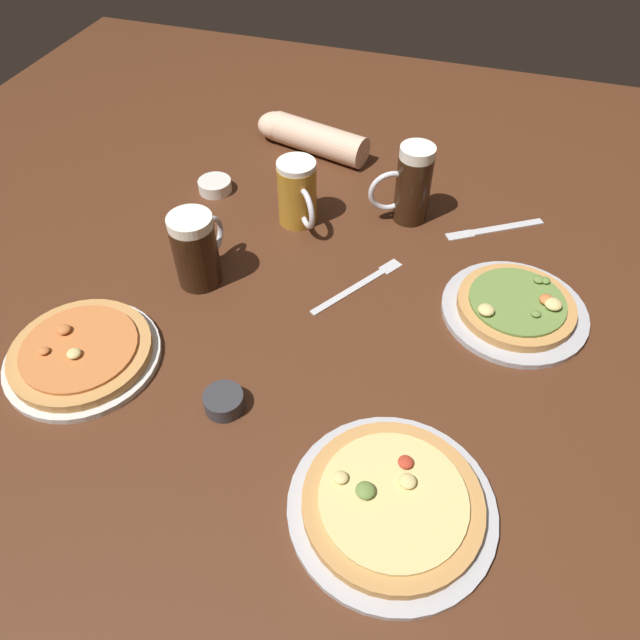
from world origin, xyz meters
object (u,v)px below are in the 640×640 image
Objects in this scene: ramekin_sauce at (215,186)px; ramekin_butter at (224,401)px; diner_arm at (307,136)px; knife_right at (494,229)px; beer_mug_amber at (196,249)px; beer_mug_pale at (411,185)px; beer_mug_dark at (298,194)px; pizza_plate_near at (82,354)px; pizza_plate_side at (392,504)px; fork_left at (359,285)px; pizza_plate_far at (516,308)px.

ramekin_sauce is 1.16× the size of ramekin_butter.
knife_right is at bearing -20.91° from diner_arm.
beer_mug_amber is 0.47m from beer_mug_pale.
beer_mug_amber is at bearing -148.20° from knife_right.
beer_mug_dark is 0.95× the size of beer_mug_amber.
diner_arm is at bearing 159.09° from knife_right.
beer_mug_pale is at bearing 51.54° from pizza_plate_near.
pizza_plate_near is at bearing 169.52° from pizza_plate_side.
fork_left is at bearing -41.37° from beer_mug_dark.
knife_right is at bearing 84.27° from pizza_plate_side.
pizza_plate_side is 0.98m from diner_arm.
beer_mug_dark reaches higher than ramekin_butter.
pizza_plate_far is at bearing -37.92° from diner_arm.
fork_left and knife_right have the same top height.
beer_mug_pale is 0.26m from fork_left.
beer_mug_pale is 0.86× the size of fork_left.
pizza_plate_side is at bearing -69.29° from fork_left.
ramekin_butter is at bearing -81.17° from diner_arm.
ramekin_sauce is (-0.57, 0.65, -0.00)m from pizza_plate_side.
beer_mug_amber is (-0.47, 0.36, 0.06)m from pizza_plate_side.
beer_mug_dark is (0.23, 0.49, 0.06)m from pizza_plate_near.
diner_arm reaches higher than ramekin_butter.
ramekin_butter reaches higher than knife_right.
beer_mug_pale is 0.37m from diner_arm.
ramekin_sauce is at bearing 115.95° from ramekin_butter.
ramekin_sauce is at bearing -175.51° from knife_right.
pizza_plate_side is 1.72× the size of beer_mug_pale.
beer_mug_pale reaches higher than ramekin_butter.
pizza_plate_near is 1.34× the size of knife_right.
pizza_plate_far is 0.90× the size of pizza_plate_side.
beer_mug_amber is (0.11, 0.25, 0.06)m from pizza_plate_near.
beer_mug_pale reaches higher than pizza_plate_far.
ramekin_sauce is at bearing -175.54° from beer_mug_pale.
pizza_plate_side is at bearing -106.42° from pizza_plate_far.
pizza_plate_far is at bearing 8.46° from beer_mug_amber.
beer_mug_dark reaches higher than pizza_plate_far.
beer_mug_pale is at bearing -175.45° from knife_right.
beer_mug_dark reaches higher than pizza_plate_side.
diner_arm is (-0.08, 0.29, -0.03)m from beer_mug_dark.
beer_mug_pale is (-0.12, 0.68, 0.07)m from pizza_plate_side.
pizza_plate_near is 0.59m from pizza_plate_side.
knife_right is at bearing 47.99° from fork_left.
pizza_plate_near is at bearing -115.17° from beer_mug_dark.
pizza_plate_side reaches higher than ramekin_sauce.
beer_mug_dark is 2.20× the size of ramekin_butter.
beer_mug_pale is at bearing 4.46° from ramekin_sauce.
fork_left is (0.31, 0.07, -0.07)m from beer_mug_amber.
pizza_plate_side is 2.07× the size of beer_mug_dark.
beer_mug_amber is 2.00× the size of ramekin_sauce.
knife_right is (0.42, 0.10, -0.07)m from beer_mug_dark.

